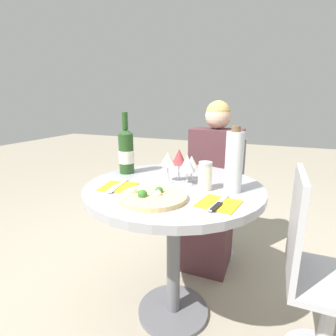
# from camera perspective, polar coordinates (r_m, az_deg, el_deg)

# --- Properties ---
(ground_plane) EXTENTS (12.00, 12.00, 0.00)m
(ground_plane) POSITION_cam_1_polar(r_m,az_deg,el_deg) (1.66, 1.11, -28.81)
(ground_plane) COLOR #9E937F
(ground_plane) RESTS_ON ground
(dining_table) EXTENTS (0.85, 0.85, 0.74)m
(dining_table) POSITION_cam_1_polar(r_m,az_deg,el_deg) (1.31, 1.25, -9.05)
(dining_table) COLOR slate
(dining_table) RESTS_ON ground_plane
(chair_behind_diner) EXTENTS (0.36, 0.36, 0.86)m
(chair_behind_diner) POSITION_cam_1_polar(r_m,az_deg,el_deg) (2.02, 10.36, -6.52)
(chair_behind_diner) COLOR #ADADB2
(chair_behind_diner) RESTS_ON ground_plane
(seated_diner) EXTENTS (0.35, 0.43, 1.13)m
(seated_diner) POSITION_cam_1_polar(r_m,az_deg,el_deg) (1.86, 9.58, -5.50)
(seated_diner) COLOR #512D33
(seated_diner) RESTS_ON ground_plane
(chair_empty_side) EXTENTS (0.36, 0.36, 0.86)m
(chair_empty_side) POSITION_cam_1_polar(r_m,az_deg,el_deg) (1.34, 29.76, -20.06)
(chair_empty_side) COLOR #ADADB2
(chair_empty_side) RESTS_ON ground_plane
(pizza_large) EXTENTS (0.28, 0.28, 0.05)m
(pizza_large) POSITION_cam_1_polar(r_m,az_deg,el_deg) (1.09, -3.40, -6.19)
(pizza_large) COLOR #E5C17F
(pizza_large) RESTS_ON dining_table
(wine_bottle) EXTENTS (0.08, 0.08, 0.33)m
(wine_bottle) POSITION_cam_1_polar(r_m,az_deg,el_deg) (1.46, -9.09, 3.65)
(wine_bottle) COLOR #23471E
(wine_bottle) RESTS_ON dining_table
(tall_carafe) EXTENTS (0.08, 0.08, 0.29)m
(tall_carafe) POSITION_cam_1_polar(r_m,az_deg,el_deg) (1.17, 14.17, 1.36)
(tall_carafe) COLOR silver
(tall_carafe) RESTS_ON dining_table
(sugar_shaker) EXTENTS (0.06, 0.06, 0.13)m
(sugar_shaker) POSITION_cam_1_polar(r_m,az_deg,el_deg) (1.19, 8.06, -1.75)
(sugar_shaker) COLOR silver
(sugar_shaker) RESTS_ON dining_table
(wine_glass_center) EXTENTS (0.07, 0.07, 0.16)m
(wine_glass_center) POSITION_cam_1_polar(r_m,az_deg,el_deg) (1.30, 2.59, 2.32)
(wine_glass_center) COLOR silver
(wine_glass_center) RESTS_ON dining_table
(wine_glass_front_right) EXTENTS (0.08, 0.08, 0.15)m
(wine_glass_front_right) POSITION_cam_1_polar(r_m,az_deg,el_deg) (1.25, 4.21, 0.97)
(wine_glass_front_right) COLOR silver
(wine_glass_front_right) RESTS_ON dining_table
(wine_glass_back_right) EXTENTS (0.07, 0.07, 0.13)m
(wine_glass_back_right) POSITION_cam_1_polar(r_m,az_deg,el_deg) (1.32, 5.16, 1.17)
(wine_glass_back_right) COLOR silver
(wine_glass_back_right) RESTS_ON dining_table
(wine_glass_front_left) EXTENTS (0.07, 0.07, 0.15)m
(wine_glass_front_left) POSITION_cam_1_polar(r_m,az_deg,el_deg) (1.28, -0.07, 1.86)
(wine_glass_front_left) COLOR silver
(wine_glass_front_left) RESTS_ON dining_table
(place_setting_left) EXTENTS (0.17, 0.19, 0.01)m
(place_setting_left) POSITION_cam_1_polar(r_m,az_deg,el_deg) (1.25, -10.79, -3.99)
(place_setting_left) COLOR yellow
(place_setting_left) RESTS_ON dining_table
(place_setting_right) EXTENTS (0.17, 0.19, 0.01)m
(place_setting_right) POSITION_cam_1_polar(r_m,az_deg,el_deg) (1.05, 10.98, -7.60)
(place_setting_right) COLOR yellow
(place_setting_right) RESTS_ON dining_table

